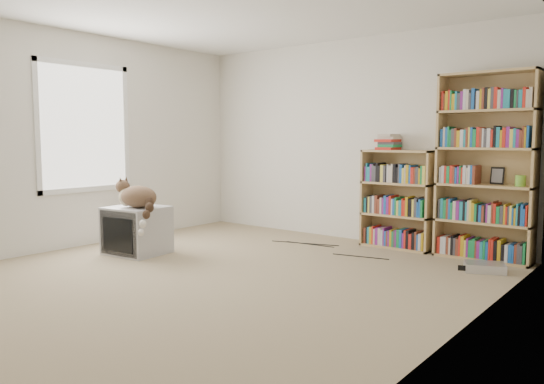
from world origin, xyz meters
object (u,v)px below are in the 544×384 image
Objects in this scene: dvd_player at (485,267)px; cat at (139,200)px; crt_tv at (137,230)px; bookcase_tall at (486,172)px; bookcase_short at (398,203)px.

cat is at bearing -175.93° from dvd_player.
crt_tv is 3.79m from bookcase_tall.
crt_tv is 2.99m from bookcase_short.
dvd_player is at bearing 19.30° from crt_tv.
cat is (0.13, -0.07, 0.35)m from crt_tv.
dvd_player is at bearing -71.41° from bookcase_tall.
bookcase_tall reaches higher than dvd_player.
cat is 0.62× the size of bookcase_short.
crt_tv is at bearing -145.92° from bookcase_tall.
bookcase_short is at bearing 38.47° from crt_tv.
dvd_player is (3.27, 1.56, -0.22)m from crt_tv.
cat is 3.68m from bookcase_tall.
bookcase_short is 3.14× the size of dvd_player.
bookcase_short is (2.12, 2.09, 0.26)m from crt_tv.
crt_tv is 0.93× the size of cat.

